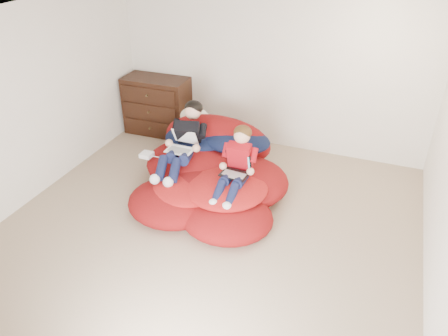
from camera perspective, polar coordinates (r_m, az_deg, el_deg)
room_shell at (r=5.36m, az=-2.12°, el=-5.97°), size 5.10×5.10×2.77m
dresser at (r=7.72m, az=-8.71°, el=8.05°), size 1.11×0.62×0.99m
beanbag_pile at (r=6.09m, az=-1.69°, el=-0.58°), size 2.16×2.32×0.84m
cream_pillow at (r=6.89m, az=-3.83°, el=6.64°), size 0.49×0.31×0.31m
older_boy at (r=6.07m, az=-5.19°, el=3.99°), size 0.44×1.23×0.78m
younger_boy at (r=5.55m, az=1.66°, el=0.79°), size 0.33×0.96×0.77m
laptop_white at (r=6.04m, az=-5.50°, el=3.12°), size 0.36×0.37×0.24m
laptop_black at (r=5.58m, az=1.61°, el=0.00°), size 0.37×0.34×0.25m
power_adapter at (r=6.29m, az=-10.07°, el=1.71°), size 0.17×0.17×0.06m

